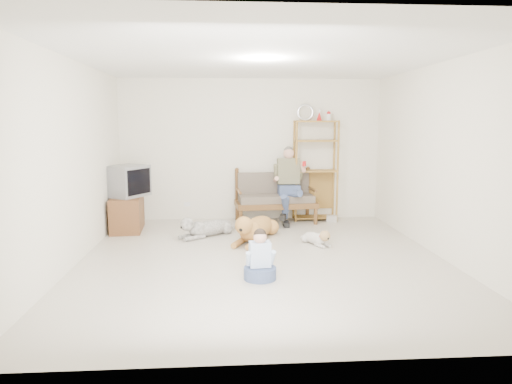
{
  "coord_description": "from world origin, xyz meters",
  "views": [
    {
      "loc": [
        -0.5,
        -6.06,
        1.87
      ],
      "look_at": [
        -0.02,
        1.0,
        0.79
      ],
      "focal_mm": 32.0,
      "sensor_mm": 36.0,
      "label": 1
    }
  ],
  "objects": [
    {
      "name": "book_stack",
      "position": [
        1.51,
        2.34,
        0.06
      ],
      "size": [
        0.22,
        0.18,
        0.12
      ],
      "primitive_type": "cube",
      "rotation": [
        0.0,
        0.0,
        -0.23
      ],
      "color": "silver",
      "rests_on": "ground"
    },
    {
      "name": "wall_left",
      "position": [
        -2.5,
        0.0,
        1.35
      ],
      "size": [
        0.0,
        5.5,
        5.5
      ],
      "primitive_type": "plane",
      "rotation": [
        1.57,
        0.0,
        1.57
      ],
      "color": "white",
      "rests_on": "ground"
    },
    {
      "name": "tv_stand",
      "position": [
        -2.23,
        1.89,
        0.3
      ],
      "size": [
        0.57,
        0.94,
        0.6
      ],
      "rotation": [
        0.0,
        0.0,
        0.08
      ],
      "color": "brown",
      "rests_on": "ground"
    },
    {
      "name": "golden_retriever",
      "position": [
        -0.04,
        1.06,
        0.2
      ],
      "size": [
        0.8,
        1.5,
        0.48
      ],
      "rotation": [
        0.0,
        0.0,
        -0.41
      ],
      "color": "#B7873F",
      "rests_on": "ground"
    },
    {
      "name": "child",
      "position": [
        -0.1,
        -0.78,
        0.22
      ],
      "size": [
        0.39,
        0.39,
        0.62
      ],
      "rotation": [
        0.0,
        0.0,
        0.1
      ],
      "color": "#495785",
      "rests_on": "ground"
    },
    {
      "name": "wall_outlet",
      "position": [
        -1.25,
        2.73,
        0.3
      ],
      "size": [
        0.12,
        0.02,
        0.08
      ],
      "primitive_type": "cube",
      "color": "white",
      "rests_on": "ground"
    },
    {
      "name": "wall_right",
      "position": [
        2.5,
        0.0,
        1.35
      ],
      "size": [
        0.0,
        5.5,
        5.5
      ],
      "primitive_type": "plane",
      "rotation": [
        1.57,
        0.0,
        -1.57
      ],
      "color": "white",
      "rests_on": "ground"
    },
    {
      "name": "etagere",
      "position": [
        1.23,
        2.55,
        0.98
      ],
      "size": [
        0.85,
        0.37,
        2.22
      ],
      "color": "olive",
      "rests_on": "ground"
    },
    {
      "name": "wall_back",
      "position": [
        0.0,
        2.75,
        1.35
      ],
      "size": [
        5.0,
        0.0,
        5.0
      ],
      "primitive_type": "plane",
      "rotation": [
        1.57,
        0.0,
        0.0
      ],
      "color": "white",
      "rests_on": "ground"
    },
    {
      "name": "terrier",
      "position": [
        0.91,
        0.71,
        0.11
      ],
      "size": [
        0.4,
        0.63,
        0.26
      ],
      "rotation": [
        0.0,
        0.0,
        0.47
      ],
      "color": "silver",
      "rests_on": "ground"
    },
    {
      "name": "ceiling",
      "position": [
        0.0,
        0.0,
        2.7
      ],
      "size": [
        5.5,
        5.5,
        0.0
      ],
      "primitive_type": "plane",
      "rotation": [
        3.14,
        0.0,
        0.0
      ],
      "color": "white",
      "rests_on": "ground"
    },
    {
      "name": "man",
      "position": [
        0.67,
        2.25,
        0.66
      ],
      "size": [
        0.54,
        0.78,
        1.26
      ],
      "color": "#495785",
      "rests_on": "loveseat"
    },
    {
      "name": "crt_tv",
      "position": [
        -2.19,
        1.92,
        0.87
      ],
      "size": [
        0.78,
        0.82,
        0.54
      ],
      "rotation": [
        0.0,
        0.0,
        -0.55
      ],
      "color": "slate",
      "rests_on": "tv_stand"
    },
    {
      "name": "floor",
      "position": [
        0.0,
        0.0,
        0.0
      ],
      "size": [
        5.5,
        5.5,
        0.0
      ],
      "primitive_type": "plane",
      "color": "silver",
      "rests_on": "ground"
    },
    {
      "name": "wall_front",
      "position": [
        0.0,
        -2.75,
        1.35
      ],
      "size": [
        5.0,
        0.0,
        5.0
      ],
      "primitive_type": "plane",
      "rotation": [
        -1.57,
        0.0,
        0.0
      ],
      "color": "white",
      "rests_on": "ground"
    },
    {
      "name": "shaggy_dog",
      "position": [
        -0.84,
        1.36,
        0.15
      ],
      "size": [
        1.0,
        0.86,
        0.37
      ],
      "rotation": [
        0.0,
        0.0,
        -0.91
      ],
      "color": "white",
      "rests_on": "ground"
    },
    {
      "name": "loveseat",
      "position": [
        0.44,
        2.44,
        0.49
      ],
      "size": [
        1.55,
        0.82,
        0.95
      ],
      "rotation": [
        0.0,
        0.0,
        0.08
      ],
      "color": "brown",
      "rests_on": "ground"
    }
  ]
}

